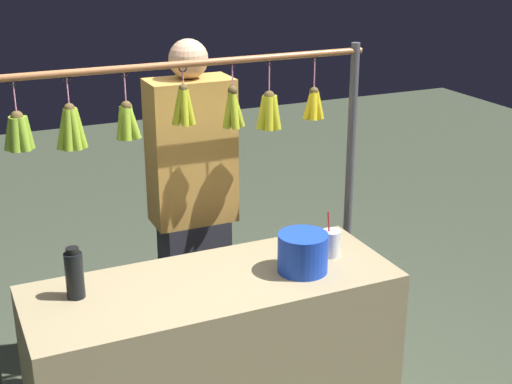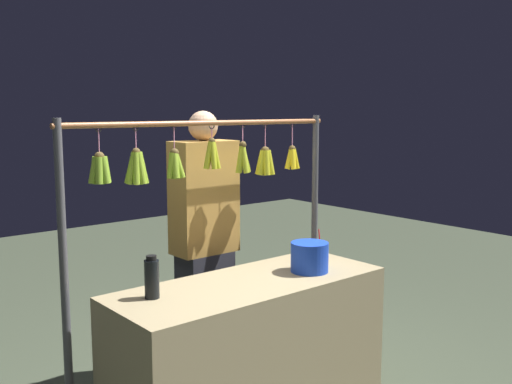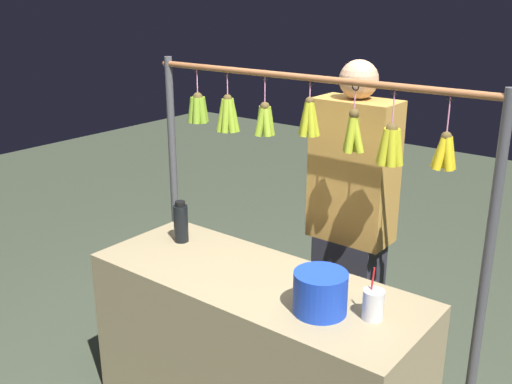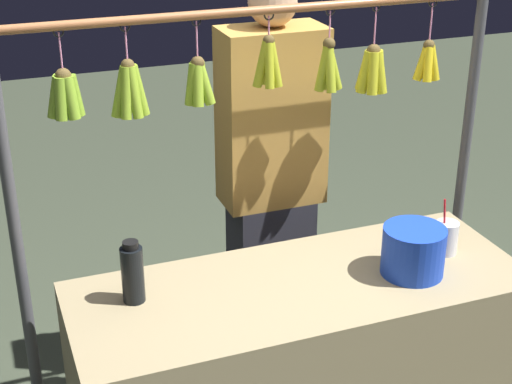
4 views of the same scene
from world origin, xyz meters
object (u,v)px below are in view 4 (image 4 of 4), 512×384
Objects in this scene: drink_cup at (446,237)px; vendor_person at (271,192)px; blue_bucket at (413,251)px; water_bottle at (133,273)px.

vendor_person reaches higher than drink_cup.
vendor_person is at bearing -53.81° from drink_cup.
blue_bucket is 0.13× the size of vendor_person.
blue_bucket is 0.22m from drink_cup.
blue_bucket is 1.03× the size of drink_cup.
drink_cup reaches higher than blue_bucket.
blue_bucket is at bearing 23.93° from drink_cup.
blue_bucket is 0.77m from vendor_person.
drink_cup is at bearing 126.19° from vendor_person.
water_bottle is 0.91m from vendor_person.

